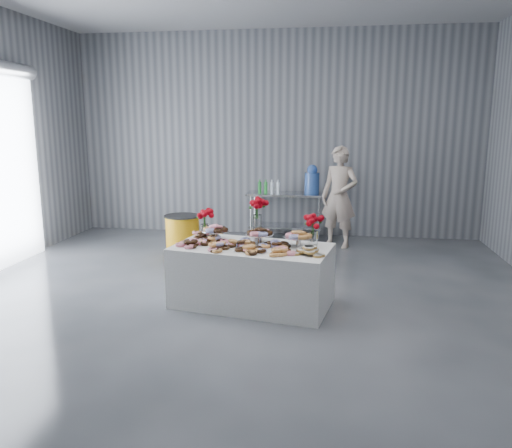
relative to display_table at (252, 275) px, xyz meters
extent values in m
plane|color=#383B40|center=(-0.17, -0.41, -0.38)|extent=(9.00, 9.00, 0.00)
cube|color=slate|center=(-0.17, 4.09, 1.62)|extent=(8.00, 0.04, 4.00)
cube|color=white|center=(0.00, 0.00, 0.00)|extent=(2.05, 1.33, 0.75)
cube|color=silver|center=(0.08, 3.69, 0.51)|extent=(1.50, 0.60, 0.04)
cube|color=silver|center=(0.08, 3.69, -0.12)|extent=(1.40, 0.55, 0.03)
cylinder|color=silver|center=(-0.57, 3.44, 0.05)|extent=(0.04, 0.04, 0.86)
cylinder|color=silver|center=(0.73, 3.44, 0.05)|extent=(0.04, 0.04, 0.86)
cylinder|color=silver|center=(-0.57, 3.94, 0.05)|extent=(0.04, 0.04, 0.86)
cylinder|color=silver|center=(0.73, 3.94, 0.05)|extent=(0.04, 0.04, 0.86)
cylinder|color=silver|center=(-0.51, 0.25, 0.44)|extent=(0.06, 0.06, 0.12)
cylinder|color=silver|center=(-0.51, 0.25, 0.50)|extent=(0.36, 0.36, 0.01)
cylinder|color=silver|center=(0.08, 0.14, 0.44)|extent=(0.06, 0.06, 0.12)
cylinder|color=silver|center=(0.08, 0.14, 0.50)|extent=(0.36, 0.36, 0.01)
cylinder|color=silver|center=(0.57, 0.05, 0.44)|extent=(0.06, 0.06, 0.12)
cylinder|color=silver|center=(0.57, 0.05, 0.50)|extent=(0.36, 0.36, 0.01)
cylinder|color=white|center=(-0.69, 0.38, 0.46)|extent=(0.11, 0.11, 0.18)
cylinder|color=#1E5919|center=(-0.69, 0.38, 0.59)|extent=(0.04, 0.04, 0.18)
cylinder|color=white|center=(0.74, 0.17, 0.46)|extent=(0.11, 0.11, 0.18)
cylinder|color=#1E5919|center=(0.74, 0.17, 0.59)|extent=(0.04, 0.04, 0.18)
cylinder|color=silver|center=(0.01, 0.35, 0.45)|extent=(0.14, 0.14, 0.15)
cylinder|color=white|center=(0.01, 0.35, 0.61)|extent=(0.11, 0.11, 0.18)
cylinder|color=#1E5919|center=(0.01, 0.35, 0.75)|extent=(0.04, 0.04, 0.18)
cylinder|color=#3D6DD0|center=(0.58, 3.69, 0.73)|extent=(0.28, 0.28, 0.40)
sphere|color=#3D6DD0|center=(0.58, 3.69, 0.98)|extent=(0.20, 0.20, 0.20)
imported|color=#CC8C93|center=(1.10, 3.18, 0.54)|extent=(0.79, 0.66, 1.84)
cylinder|color=#F2A514|center=(-1.45, 1.84, -0.01)|extent=(0.55, 0.55, 0.74)
cylinder|color=black|center=(-1.45, 1.84, 0.37)|extent=(0.59, 0.59, 0.02)
camera|label=1|loc=(0.93, -5.89, 1.88)|focal=35.00mm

